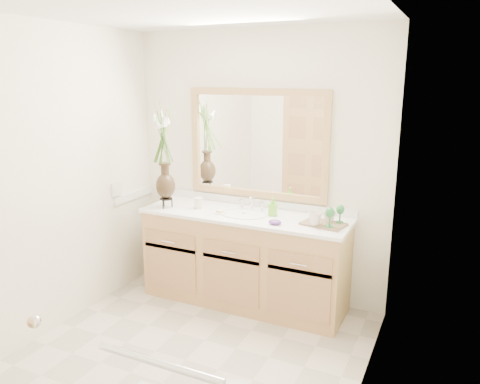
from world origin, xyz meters
The scene contains 22 objects.
floor centered at (0.00, 0.00, 0.00)m, with size 2.60×2.60×0.00m, color beige.
ceiling centered at (0.00, 0.00, 2.40)m, with size 2.40×2.60×0.02m, color white.
wall_back centered at (0.00, 1.30, 1.20)m, with size 2.40×0.02×2.40m, color white.
wall_front centered at (0.00, -1.30, 1.20)m, with size 2.40×0.02×2.40m, color white.
wall_left centered at (-1.20, 0.00, 1.20)m, with size 0.02×2.60×2.40m, color white.
wall_right centered at (1.20, 0.00, 1.20)m, with size 0.02×2.60×2.40m, color white.
vanity centered at (0.00, 1.01, 0.40)m, with size 1.80×0.55×0.80m.
counter centered at (0.00, 1.01, 0.82)m, with size 1.84×0.57×0.03m, color white.
sink centered at (0.00, 1.00, 0.78)m, with size 0.38×0.34×0.23m.
mirror centered at (0.00, 1.28, 1.41)m, with size 1.32×0.04×0.97m.
switch_plate centered at (-1.19, 0.76, 0.98)m, with size 0.02×0.12×0.12m, color white.
grab_bar centered at (0.70, -1.27, 0.95)m, with size 0.03×0.03×0.55m, color silver.
flower_vase centered at (-0.73, 0.89, 1.40)m, with size 0.21×0.21×0.84m.
tumbler centered at (-0.45, 0.99, 0.88)m, with size 0.08×0.08×0.10m, color beige.
soap_dish centered at (-0.19, 0.92, 0.84)m, with size 0.10×0.10×0.03m.
soap_bottle centered at (0.24, 1.07, 0.90)m, with size 0.06×0.07×0.14m, color #6CC72F.
purple_dish centered at (0.35, 0.85, 0.85)m, with size 0.11×0.09×0.04m, color #53297B.
tray centered at (0.71, 1.00, 0.84)m, with size 0.33×0.22×0.02m, color brown.
mug_left centered at (0.65, 0.93, 0.90)m, with size 0.11×0.10×0.11m, color beige.
mug_right centered at (0.74, 1.06, 0.90)m, with size 0.10×0.10×0.10m, color beige.
goblet_front centered at (0.77, 0.93, 0.95)m, with size 0.07×0.07×0.16m.
goblet_back centered at (0.82, 1.07, 0.95)m, with size 0.07×0.07×0.15m.
Camera 1 is at (1.63, -2.53, 1.99)m, focal length 35.00 mm.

